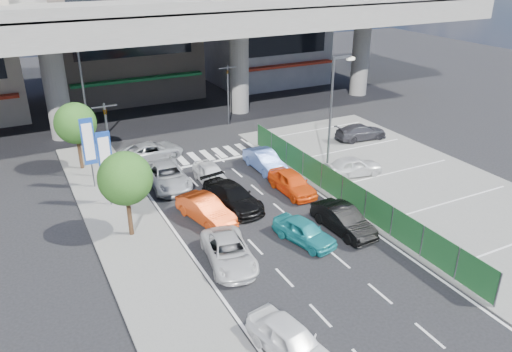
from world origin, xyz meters
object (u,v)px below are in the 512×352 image
tree_near (125,179)px  taxi_teal_mid (304,231)px  crossing_wagon_silver (152,151)px  sedan_black_mid (232,196)px  taxi_orange_right (292,183)px  sedan_white_mid_left (229,252)px  hatch_black_mid_right (343,220)px  signboard_far (89,144)px  parked_sedan_dgrey (361,132)px  wagon_silver_front_left (167,176)px  street_lamp_left (86,89)px  kei_truck_front_right (265,161)px  taxi_orange_left (206,210)px  traffic_light_right (228,80)px  tree_far (75,123)px  street_lamp_right (333,107)px  signboard_near (105,159)px  sedan_white_front_mid (211,174)px  traffic_light_left (106,123)px  van_white_back_left (291,341)px  traffic_cone (328,180)px

tree_near → taxi_teal_mid: 9.61m
tree_near → crossing_wagon_silver: 11.24m
sedan_black_mid → taxi_orange_right: same height
sedan_white_mid_left → hatch_black_mid_right: (6.79, -0.03, 0.07)m
signboard_far → parked_sedan_dgrey: (20.94, -0.58, -2.38)m
sedan_white_mid_left → wagon_silver_front_left: size_ratio=0.90×
street_lamp_left → kei_truck_front_right: size_ratio=1.91×
street_lamp_left → taxi_orange_left: size_ratio=1.91×
taxi_orange_right → kei_truck_front_right: same height
street_lamp_left → taxi_teal_mid: bearing=-68.9°
traffic_light_right → tree_near: 19.53m
tree_near → traffic_light_right: bearing=50.2°
taxi_teal_mid → kei_truck_front_right: size_ratio=0.89×
tree_far → taxi_teal_mid: size_ratio=1.29×
signboard_far → sedan_white_mid_left: (4.20, -11.71, -2.44)m
traffic_light_right → street_lamp_right: street_lamp_right is taller
signboard_near → kei_truck_front_right: signboard_near is taller
signboard_near → taxi_orange_left: 6.55m
tree_far → sedan_black_mid: 12.46m
tree_near → kei_truck_front_right: (10.54, 4.57, -2.70)m
signboard_near → sedan_white_mid_left: bearing=-66.4°
sedan_white_mid_left → sedan_white_front_mid: bearing=82.2°
street_lamp_right → hatch_black_mid_right: street_lamp_right is taller
tree_far → crossing_wagon_silver: size_ratio=1.03×
sedan_white_mid_left → hatch_black_mid_right: 6.79m
taxi_orange_left → sedan_white_mid_left: bearing=-111.1°
taxi_orange_left → signboard_near: bearing=122.6°
tree_far → taxi_orange_right: bearing=-41.4°
traffic_light_left → taxi_orange_left: 9.49m
traffic_light_right → kei_truck_front_right: (-1.96, -10.43, -3.25)m
tree_far → sedan_white_mid_left: (4.40, -15.21, -2.76)m
traffic_light_left → taxi_orange_right: 12.52m
van_white_back_left → taxi_teal_mid: 8.18m
taxi_orange_right → signboard_far: bearing=149.0°
signboard_far → tree_far: 3.53m
traffic_light_left → signboard_far: (-1.40, -1.01, -0.87)m
tree_near → sedan_white_front_mid: tree_near is taller
wagon_silver_front_left → parked_sedan_dgrey: wagon_silver_front_left is taller
signboard_far → sedan_black_mid: (6.83, -6.42, -2.37)m
van_white_back_left → crossing_wagon_silver: size_ratio=0.87×
hatch_black_mid_right → signboard_near: bearing=137.6°
crossing_wagon_silver → traffic_light_left: bearing=116.5°
traffic_light_left → street_lamp_left: street_lamp_left is taller
street_lamp_right → sedan_white_mid_left: street_lamp_right is taller
tree_near → crossing_wagon_silver: tree_near is taller
traffic_cone → sedan_black_mid: bearing=177.9°
traffic_light_right → street_lamp_left: bearing=-175.2°
street_lamp_left → signboard_near: street_lamp_left is taller
traffic_light_left → sedan_white_front_mid: 7.48m
traffic_cone → hatch_black_mid_right: bearing=-116.6°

